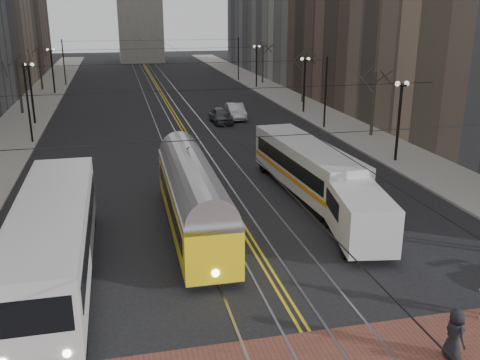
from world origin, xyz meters
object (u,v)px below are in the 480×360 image
streetcar (193,204)px  cargo_van (357,216)px  transit_bus (54,241)px  sedan_grey (221,115)px  pedestrian_a (455,334)px  sedan_silver (235,111)px  rear_bus (306,168)px

streetcar → cargo_van: size_ratio=2.13×
transit_bus → sedan_grey: 32.39m
cargo_van → pedestrian_a: cargo_van is taller
transit_bus → sedan_silver: transit_bus is taller
transit_bus → sedan_grey: transit_bus is taller
sedan_grey → pedestrian_a: pedestrian_a is taller
rear_bus → sedan_silver: size_ratio=2.50×
rear_bus → sedan_silver: bearing=84.5°
streetcar → sedan_grey: (6.50, 26.18, -0.74)m
sedan_silver → cargo_van: bearing=-89.1°
streetcar → rear_bus: 8.75m
sedan_silver → pedestrian_a: bearing=-89.9°
pedestrian_a → cargo_van: bearing=-8.0°
sedan_grey → pedestrian_a: bearing=-91.9°
sedan_silver → streetcar: bearing=-104.0°
streetcar → pedestrian_a: (6.58, -12.00, -0.61)m
cargo_van → pedestrian_a: (-0.85, -9.08, -0.43)m
transit_bus → streetcar: (6.19, 3.60, -0.19)m
sedan_grey → sedan_silver: size_ratio=0.94×
rear_bus → cargo_van: size_ratio=1.97×
transit_bus → sedan_silver: size_ratio=2.89×
sedan_silver → transit_bus: bearing=-112.2°
cargo_van → transit_bus: bearing=-167.5°
transit_bus → sedan_grey: bearing=66.8°
transit_bus → cargo_van: size_ratio=2.27×
rear_bus → sedan_grey: (-1.00, 21.67, -0.77)m
transit_bus → streetcar: transit_bus is taller
cargo_van → sedan_grey: (-0.93, 29.10, -0.56)m
sedan_silver → pedestrian_a: 39.93m
transit_bus → sedan_grey: (12.69, 29.78, -0.93)m
streetcar → sedan_silver: 29.13m
streetcar → pedestrian_a: 13.70m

